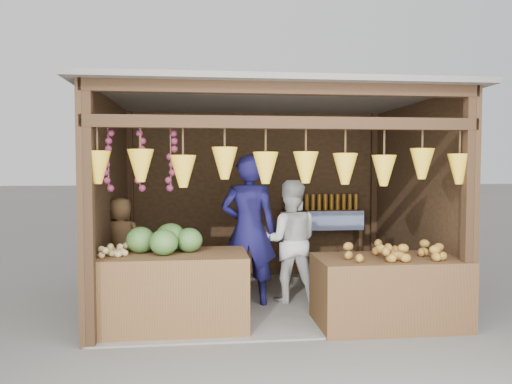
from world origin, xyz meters
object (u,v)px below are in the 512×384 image
at_px(man_standing, 249,230).
at_px(vendor_seated, 121,241).
at_px(counter_left, 171,291).
at_px(counter_right, 389,291).
at_px(woman_standing, 290,241).

bearing_deg(man_standing, vendor_seated, 4.84).
bearing_deg(man_standing, counter_left, 50.63).
relative_size(counter_left, vendor_seated, 1.50).
xyz_separation_m(counter_right, vendor_seated, (-3.06, 1.09, 0.45)).
distance_m(counter_left, vendor_seated, 1.23).
bearing_deg(counter_left, woman_standing, 31.73).
relative_size(counter_right, woman_standing, 1.01).
xyz_separation_m(man_standing, vendor_seated, (-1.60, 0.12, -0.13)).
xyz_separation_m(counter_right, man_standing, (-1.47, 0.98, 0.58)).
bearing_deg(counter_right, man_standing, 146.37).
height_order(counter_left, vendor_seated, vendor_seated).
relative_size(counter_left, counter_right, 1.02).
relative_size(woman_standing, vendor_seated, 1.46).
bearing_deg(counter_left, counter_right, -3.71).
bearing_deg(woman_standing, vendor_seated, 6.09).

